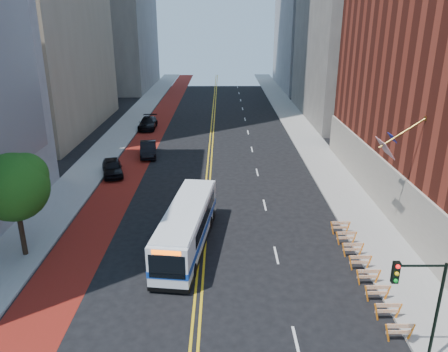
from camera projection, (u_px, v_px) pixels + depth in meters
ground at (197, 315)px, 22.43m from camera, size 160.00×160.00×0.00m
sidewalk_left at (107, 149)px, 50.54m from camera, size 4.00×140.00×0.15m
sidewalk_right at (314, 149)px, 50.66m from camera, size 4.00×140.00×0.15m
bus_lane_paint at (141, 150)px, 50.58m from camera, size 3.60×140.00×0.01m
center_line_inner at (209, 149)px, 50.62m from camera, size 0.14×140.00×0.01m
center_line_outer at (212, 149)px, 50.63m from camera, size 0.14×140.00×0.01m
lane_dashes at (248, 132)px, 58.16m from camera, size 0.14×98.20×0.01m
construction_barriers at (364, 267)px, 25.47m from camera, size 1.42×10.91×1.00m
street_tree at (15, 184)px, 26.38m from camera, size 4.20×4.20×6.70m
traffic_signal at (419, 294)px, 17.91m from camera, size 2.21×0.34×5.07m
transit_bus at (187, 226)px, 28.60m from camera, size 3.67×10.91×2.94m
car_a at (112, 167)px, 42.13m from camera, size 3.07×4.92×1.56m
car_b at (148, 149)px, 47.95m from camera, size 2.36×5.02×1.59m
car_c at (148, 123)px, 59.76m from camera, size 2.28×5.45×1.57m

